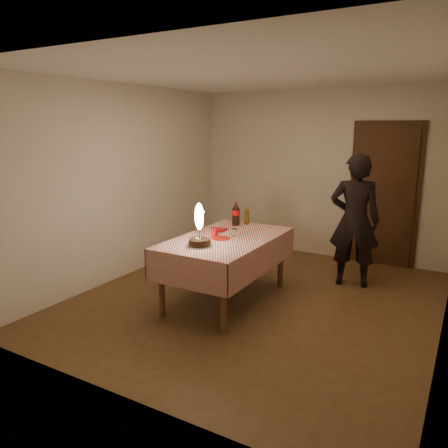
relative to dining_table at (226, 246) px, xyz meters
The scene contains 11 objects.
ground 0.77m from the dining_table, 29.35° to the left, with size 4.00×4.50×0.01m, color brown.
room_shell 1.07m from the dining_table, 35.83° to the left, with size 4.04×4.54×2.62m.
dining_table is the anchor object (origin of this frame).
birthday_cake 0.53m from the dining_table, 98.11° to the right, with size 0.30×0.30×0.47m.
red_plate 0.14m from the dining_table, 107.61° to the right, with size 0.22×0.22×0.01m, color #BA160C.
red_cup 0.22m from the dining_table, behind, with size 0.08×0.08×0.10m, color red.
clear_cup 0.18m from the dining_table, 58.68° to the left, with size 0.07×0.07×0.09m, color white.
napkin_stack 0.37m from the dining_table, 132.53° to the left, with size 0.15×0.15×0.02m, color #A8131B.
cola_bottle 0.70m from the dining_table, 108.32° to the left, with size 0.10×0.10×0.32m.
amber_bottle_left 0.78m from the dining_table, 98.22° to the left, with size 0.06×0.06×0.25m.
photographer 1.75m from the dining_table, 47.80° to the left, with size 0.70×0.53×1.73m.
Camera 1 is at (2.12, -4.47, 2.06)m, focal length 35.00 mm.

